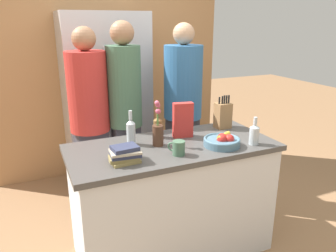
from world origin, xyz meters
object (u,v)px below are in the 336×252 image
Objects in this scene: person_in_red_tee at (183,104)px; coffee_mug at (178,148)px; refrigerator at (106,101)px; cereal_box at (183,120)px; bottle_vinegar at (131,131)px; person_at_sink at (90,115)px; knife_block at (223,115)px; flower_vase at (158,131)px; bottle_wine at (254,134)px; bottle_oil at (158,126)px; person_in_blue at (125,108)px; book_stack at (125,154)px; fruit_bowl at (222,141)px.

coffee_mug is at bearing -120.78° from person_in_red_tee.
refrigerator is 6.81× the size of cereal_box.
person_in_red_tee is at bearing 41.57° from bottle_vinegar.
knife_block is at bearing -39.19° from person_at_sink.
bottle_vinegar is at bearing -95.60° from refrigerator.
flower_vase reaches higher than bottle_wine.
bottle_oil reaches higher than bottle_wine.
refrigerator is at bearing 88.31° from person_in_blue.
bottle_vinegar is at bearing -175.04° from knife_block.
person_at_sink reaches higher than flower_vase.
refrigerator is 1.33m from cereal_box.
person_in_blue is 1.01× the size of person_in_red_tee.
bottle_wine is at bearing -4.10° from coffee_mug.
bottle_vinegar is 0.68m from person_at_sink.
person_in_blue is at bearing -89.11° from refrigerator.
bottle_vinegar is at bearing -84.14° from person_at_sink.
person_at_sink is at bearing 149.84° from knife_block.
person_at_sink reaches higher than coffee_mug.
bottle_wine reaches higher than book_stack.
bottle_vinegar is 0.15× the size of person_in_red_tee.
flower_vase is at bearing 104.85° from coffee_mug.
bottle_wine reaches higher than coffee_mug.
bottle_wine reaches higher than fruit_bowl.
cereal_box reaches higher than bottle_wine.
book_stack is at bearing -136.29° from bottle_oil.
knife_block is at bearing 89.06° from bottle_wine.
bottle_oil is at bearing -179.54° from knife_block.
refrigerator is 0.89m from person_in_red_tee.
fruit_bowl is at bearing 163.97° from bottle_wine.
knife_block is at bearing 20.39° from book_stack.
cereal_box reaches higher than coffee_mug.
bottle_oil is at bearing 89.12° from coffee_mug.
book_stack is 0.96m from bottle_wine.
person_at_sink reaches higher than bottle_vinegar.
knife_block is (0.70, -1.22, 0.08)m from refrigerator.
flower_vase is 0.70m from person_in_blue.
coffee_mug is at bearing 175.90° from bottle_wine.
cereal_box is at bearing -20.34° from bottle_oil.
bottle_vinegar reaches higher than book_stack.
refrigerator reaches higher than person_in_red_tee.
flower_vase is at bearing -130.08° from person_in_red_tee.
refrigerator is 6.58× the size of knife_block.
refrigerator is 1.60m from book_stack.
book_stack is at bearing 175.71° from bottle_wine.
bottle_wine is at bearing -35.92° from bottle_oil.
bottle_vinegar is at bearing 153.82° from fruit_bowl.
refrigerator is 0.70m from person_in_blue.
person_in_red_tee is at bearing 49.39° from bottle_oil.
knife_block reaches higher than bottle_wine.
flower_vase is (0.05, -1.39, 0.08)m from refrigerator.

